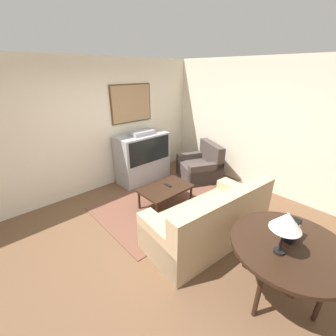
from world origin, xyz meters
name	(u,v)px	position (x,y,z in m)	size (l,w,h in m)	color
ground_plane	(162,231)	(0.00, 0.00, 0.00)	(12.00, 12.00, 0.00)	brown
wall_back	(94,128)	(0.02, 2.13, 1.36)	(12.00, 0.10, 2.70)	beige
wall_right	(254,126)	(2.63, 0.00, 1.35)	(0.06, 12.00, 2.70)	beige
area_rug	(165,203)	(0.60, 0.60, 0.01)	(2.55, 1.74, 0.01)	brown
tv	(143,157)	(0.94, 1.75, 0.57)	(1.20, 0.59, 1.21)	#9E9EA3
couch	(209,222)	(0.41, -0.63, 0.32)	(1.99, 1.08, 0.93)	tan
armchair	(200,167)	(2.01, 0.88, 0.28)	(1.13, 1.18, 0.86)	#473D38
coffee_table	(166,189)	(0.55, 0.51, 0.37)	(0.96, 0.62, 0.41)	black
console_table	(289,249)	(0.26, -1.78, 0.70)	(1.22, 1.22, 0.76)	black
table_lamp	(287,222)	(0.06, -1.74, 1.14)	(0.29, 0.29, 0.47)	black
mantel_clock	(293,231)	(0.34, -1.74, 0.88)	(0.18, 0.10, 0.23)	black
remote	(168,185)	(0.63, 0.54, 0.42)	(0.05, 0.16, 0.02)	black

